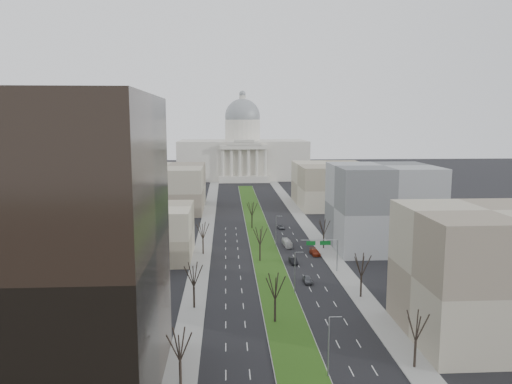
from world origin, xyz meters
name	(u,v)px	position (x,y,z in m)	size (l,w,h in m)	color
ground	(258,228)	(0.00, 120.00, 0.00)	(600.00, 600.00, 0.00)	black
median	(258,229)	(0.00, 118.99, 0.10)	(8.00, 222.03, 0.20)	#999993
sidewalk_left	(203,248)	(-17.50, 95.00, 0.07)	(5.00, 330.00, 0.15)	gray
sidewalk_right	(322,246)	(17.50, 95.00, 0.07)	(5.00, 330.00, 0.15)	gray
capitol	(243,153)	(0.00, 269.59, 16.31)	(80.00, 46.00, 55.00)	beige
building_glass_tower	(24,250)	(-37.00, 18.00, 20.00)	(34.00, 30.00, 40.00)	black
building_beige_left	(143,233)	(-33.00, 85.00, 7.00)	(26.00, 22.00, 14.00)	gray
building_tan_right	(487,274)	(33.00, 32.00, 11.00)	(26.00, 24.00, 22.00)	gray
building_grey_right	(382,207)	(34.00, 92.00, 12.00)	(28.00, 26.00, 24.00)	slate
building_far_left	(167,188)	(-35.00, 160.00, 9.00)	(30.00, 40.00, 18.00)	gray
building_far_right	(332,185)	(35.00, 165.00, 9.00)	(30.00, 40.00, 18.00)	gray
tree_left_near	(180,344)	(-17.20, 18.00, 6.61)	(5.10, 5.10, 9.18)	black
tree_left_mid	(194,274)	(-17.20, 48.00, 7.00)	(5.40, 5.40, 9.72)	black
tree_left_far	(203,230)	(-17.20, 88.00, 6.84)	(5.28, 5.28, 9.50)	black
tree_right_near	(416,325)	(17.20, 22.00, 6.69)	(5.16, 5.16, 9.29)	black
tree_right_mid	(362,264)	(17.20, 52.00, 7.16)	(5.52, 5.52, 9.94)	black
tree_right_far	(324,226)	(17.20, 92.00, 6.53)	(5.04, 5.04, 9.07)	black
tree_median_a	(275,286)	(-2.00, 40.00, 7.00)	(5.40, 5.40, 9.72)	black
tree_median_b	(260,235)	(-2.00, 80.00, 7.00)	(5.40, 5.40, 9.72)	black
tree_median_c	(252,208)	(-2.00, 120.00, 7.00)	(5.40, 5.40, 9.72)	black
streetlamp_median_a	(329,346)	(3.76, 20.00, 4.81)	(1.90, 0.20, 9.16)	gray
streetlamp_median_b	(295,272)	(3.76, 55.00, 4.81)	(1.90, 0.20, 9.16)	gray
streetlamp_median_c	(276,231)	(3.76, 95.00, 4.81)	(1.90, 0.20, 9.16)	gray
mast_arm_signs	(326,247)	(13.49, 70.03, 6.11)	(9.12, 0.24, 8.09)	gray
car_grey_near	(308,280)	(7.64, 61.96, 0.77)	(1.82, 4.53, 1.54)	#54565D
car_black	(293,261)	(6.44, 77.36, 0.77)	(1.64, 4.69, 1.55)	black
car_red	(315,252)	(13.50, 85.32, 0.78)	(2.19, 5.39, 1.56)	maroon
car_grey_far	(281,227)	(7.82, 119.13, 0.61)	(2.03, 4.39, 1.22)	#4E5056
box_van	(287,243)	(7.02, 95.11, 1.02)	(1.72, 7.33, 2.04)	white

